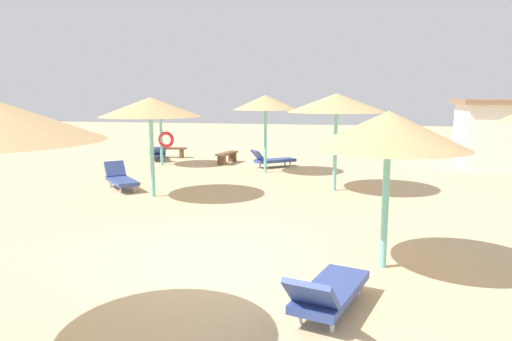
{
  "coord_description": "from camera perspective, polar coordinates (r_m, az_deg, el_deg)",
  "views": [
    {
      "loc": [
        2.29,
        -7.86,
        2.98
      ],
      "look_at": [
        0.0,
        3.0,
        1.2
      ],
      "focal_mm": 33.07,
      "sensor_mm": 36.0,
      "label": 1
    }
  ],
  "objects": [
    {
      "name": "parasol_1",
      "position": [
        18.08,
        1.16,
        8.19
      ],
      "size": [
        2.47,
        2.47,
        2.98
      ],
      "color": "#6BC6BC",
      "rests_on": "ground"
    },
    {
      "name": "parasol_0",
      "position": [
        14.06,
        -12.65,
        7.47
      ],
      "size": [
        2.95,
        2.95,
        2.92
      ],
      "color": "#6BC6BC",
      "rests_on": "ground"
    },
    {
      "name": "ground_plane",
      "position": [
        8.71,
        -4.15,
        -10.92
      ],
      "size": [
        80.0,
        80.0,
        0.0
      ],
      "primitive_type": "plane",
      "color": "#D1B284"
    },
    {
      "name": "parasol_5",
      "position": [
        20.5,
        -11.48,
        7.19
      ],
      "size": [
        2.41,
        2.41,
        2.68
      ],
      "color": "#6BC6BC",
      "rests_on": "ground"
    },
    {
      "name": "bench_1",
      "position": [
        20.74,
        -3.52,
        1.81
      ],
      "size": [
        0.65,
        1.55,
        0.49
      ],
      "color": "brown",
      "rests_on": "ground"
    },
    {
      "name": "beach_cabana",
      "position": [
        21.88,
        28.19,
        3.98
      ],
      "size": [
        4.09,
        3.26,
        2.81
      ],
      "color": "white",
      "rests_on": "ground"
    },
    {
      "name": "lounger_2",
      "position": [
        6.73,
        8.71,
        -14.26
      ],
      "size": [
        1.12,
        1.97,
        0.77
      ],
      "color": "#33478C",
      "rests_on": "ground"
    },
    {
      "name": "lounger_5",
      "position": [
        22.19,
        -11.84,
        2.03
      ],
      "size": [
        1.45,
        1.97,
        0.72
      ],
      "color": "#33478C",
      "rests_on": "ground"
    },
    {
      "name": "lounger_1",
      "position": [
        19.58,
        1.97,
        1.31
      ],
      "size": [
        1.86,
        1.66,
        0.78
      ],
      "color": "#33478C",
      "rests_on": "ground"
    },
    {
      "name": "parasol_2",
      "position": [
        8.22,
        15.74,
        4.69
      ],
      "size": [
        2.69,
        2.69,
        2.72
      ],
      "color": "#6BC6BC",
      "rests_on": "ground"
    },
    {
      "name": "bench_0",
      "position": [
        23.03,
        -10.31,
        2.41
      ],
      "size": [
        1.53,
        0.52,
        0.49
      ],
      "color": "brown",
      "rests_on": "ground"
    },
    {
      "name": "parasol_7",
      "position": [
        14.81,
        9.71,
        8.04
      ],
      "size": [
        3.05,
        3.05,
        3.03
      ],
      "color": "#6BC6BC",
      "rests_on": "ground"
    },
    {
      "name": "lounger_0",
      "position": [
        15.7,
        -16.04,
        -0.98
      ],
      "size": [
        1.72,
        1.78,
        0.81
      ],
      "color": "#33478C",
      "rests_on": "ground"
    }
  ]
}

